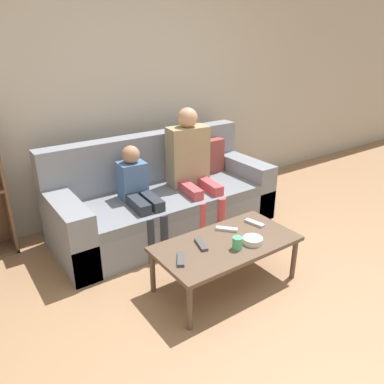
% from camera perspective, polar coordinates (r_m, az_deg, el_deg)
% --- Properties ---
extents(ground_plane, '(22.00, 22.00, 0.00)m').
position_cam_1_polar(ground_plane, '(2.70, 13.58, -19.59)').
color(ground_plane, '#997251').
extents(wall_back, '(12.00, 0.06, 2.60)m').
position_cam_1_polar(wall_back, '(3.91, -11.04, 15.22)').
color(wall_back, '#B7B2A8').
rests_on(wall_back, ground_plane).
extents(couch, '(2.13, 0.86, 0.90)m').
position_cam_1_polar(couch, '(3.67, -4.30, -1.33)').
color(couch, gray).
rests_on(couch, ground_plane).
extents(coffee_table, '(1.07, 0.56, 0.37)m').
position_cam_1_polar(coffee_table, '(2.82, 5.20, -8.24)').
color(coffee_table, brown).
rests_on(coffee_table, ground_plane).
extents(person_adult, '(0.41, 0.64, 1.17)m').
position_cam_1_polar(person_adult, '(3.61, -0.13, 4.63)').
color(person_adult, '#C6474C').
rests_on(person_adult, ground_plane).
extents(person_child, '(0.26, 0.61, 0.90)m').
position_cam_1_polar(person_child, '(3.33, -8.06, -0.05)').
color(person_child, '#282D38').
rests_on(person_child, ground_plane).
extents(cup_near, '(0.07, 0.07, 0.09)m').
position_cam_1_polar(cup_near, '(2.71, 7.00, -7.71)').
color(cup_near, '#4CB77A').
rests_on(cup_near, coffee_table).
extents(tv_remote_0, '(0.09, 0.18, 0.02)m').
position_cam_1_polar(tv_remote_0, '(2.75, 1.41, -7.99)').
color(tv_remote_0, '#47474C').
rests_on(tv_remote_0, coffee_table).
extents(tv_remote_1, '(0.13, 0.17, 0.02)m').
position_cam_1_polar(tv_remote_1, '(2.58, -1.70, -10.17)').
color(tv_remote_1, '#47474C').
rests_on(tv_remote_1, coffee_table).
extents(tv_remote_2, '(0.08, 0.18, 0.02)m').
position_cam_1_polar(tv_remote_2, '(3.08, 9.51, -4.69)').
color(tv_remote_2, '#B7B7BC').
rests_on(tv_remote_2, coffee_table).
extents(tv_remote_3, '(0.15, 0.16, 0.02)m').
position_cam_1_polar(tv_remote_3, '(2.96, 5.30, -5.65)').
color(tv_remote_3, '#B7B7BC').
rests_on(tv_remote_3, coffee_table).
extents(snack_bowl, '(0.15, 0.15, 0.05)m').
position_cam_1_polar(snack_bowl, '(2.81, 9.23, -7.29)').
color(snack_bowl, beige).
rests_on(snack_bowl, coffee_table).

